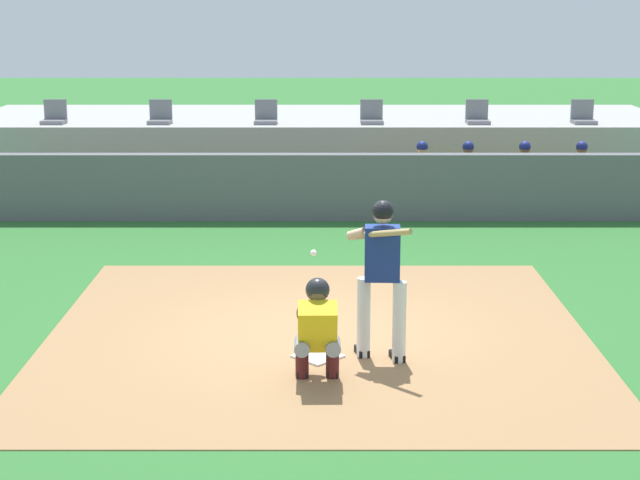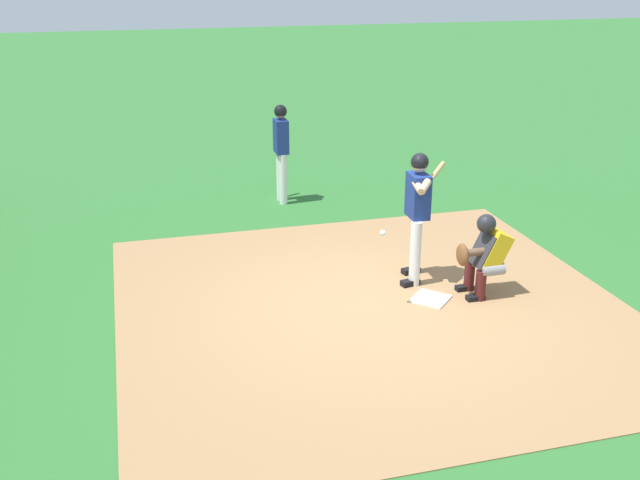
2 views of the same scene
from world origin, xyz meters
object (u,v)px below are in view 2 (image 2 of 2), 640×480
catcher_crouched (484,252)px  on_deck_batter (281,147)px  home_plate (430,299)px  batter_at_plate (418,209)px

catcher_crouched → on_deck_batter: on_deck_batter is taller
home_plate → catcher_crouched: (-0.01, -0.71, 0.59)m
home_plate → catcher_crouched: size_ratio=0.25×
catcher_crouched → on_deck_batter: size_ratio=1.00×
home_plate → on_deck_batter: on_deck_batter is taller
batter_at_plate → catcher_crouched: (-0.70, -0.66, -0.43)m
catcher_crouched → on_deck_batter: (4.60, 1.68, 0.41)m
home_plate → catcher_crouched: 0.92m
batter_at_plate → catcher_crouched: batter_at_plate is taller
home_plate → on_deck_batter: 4.80m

